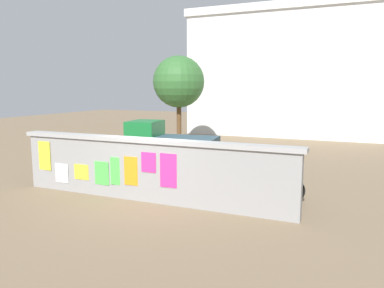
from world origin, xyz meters
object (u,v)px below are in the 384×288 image
object	(u,v)px
auto_rickshaw_truck	(168,145)
motorcycle	(240,168)
tree_roadside	(179,82)
person_walking	(205,163)
bicycle_far	(147,178)
bicycle_near	(274,187)

from	to	relation	value
auto_rickshaw_truck	motorcycle	distance (m)	3.64
motorcycle	tree_roadside	bearing A→B (deg)	129.67
auto_rickshaw_truck	motorcycle	world-z (taller)	auto_rickshaw_truck
tree_roadside	person_walking	bearing A→B (deg)	-60.04
auto_rickshaw_truck	bicycle_far	bearing A→B (deg)	-73.74
motorcycle	person_walking	distance (m)	2.17
bicycle_near	person_walking	bearing A→B (deg)	-168.68
auto_rickshaw_truck	motorcycle	xyz separation A→B (m)	(3.40, -1.23, -0.44)
bicycle_near	tree_roadside	bearing A→B (deg)	130.15
person_walking	tree_roadside	xyz separation A→B (m)	(-4.98, 8.65, 2.53)
bicycle_far	bicycle_near	bearing A→B (deg)	7.47
motorcycle	bicycle_near	distance (m)	2.23
bicycle_near	tree_roadside	world-z (taller)	tree_roadside
auto_rickshaw_truck	tree_roadside	xyz separation A→B (m)	(-2.07, 5.37, 2.61)
person_walking	bicycle_near	bearing A→B (deg)	11.32
motorcycle	bicycle_near	world-z (taller)	bicycle_near
person_walking	tree_roadside	world-z (taller)	tree_roadside
person_walking	tree_roadside	size ratio (longest dim) A/B	0.33
motorcycle	bicycle_far	size ratio (longest dim) A/B	1.10
bicycle_far	person_walking	xyz separation A→B (m)	(1.92, 0.12, 0.62)
auto_rickshaw_truck	bicycle_near	distance (m)	5.70
person_walking	motorcycle	bearing A→B (deg)	76.61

